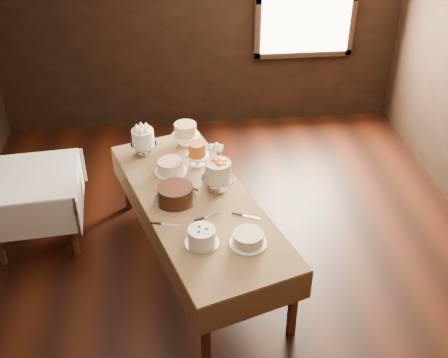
# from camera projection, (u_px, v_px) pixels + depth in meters

# --- Properties ---
(floor) EXTENTS (5.00, 6.00, 0.01)m
(floor) POSITION_uv_depth(u_px,v_px,m) (226.00, 279.00, 4.89)
(floor) COLOR black
(floor) RESTS_ON ground
(wall_back) EXTENTS (5.00, 0.02, 2.80)m
(wall_back) POSITION_uv_depth(u_px,v_px,m) (199.00, 18.00, 6.58)
(wall_back) COLOR black
(wall_back) RESTS_ON ground
(display_table) EXTENTS (1.57, 2.47, 0.71)m
(display_table) POSITION_uv_depth(u_px,v_px,m) (197.00, 204.00, 4.72)
(display_table) COLOR #3F2715
(display_table) RESTS_ON ground
(side_table) EXTENTS (0.91, 0.91, 0.71)m
(side_table) POSITION_uv_depth(u_px,v_px,m) (32.00, 183.00, 5.05)
(side_table) COLOR #3F2715
(side_table) RESTS_ON ground
(cake_meringue) EXTENTS (0.25, 0.25, 0.27)m
(cake_meringue) POSITION_uv_depth(u_px,v_px,m) (143.00, 143.00, 5.25)
(cake_meringue) COLOR silver
(cake_meringue) RESTS_ON display_table
(cake_speckled) EXTENTS (0.30, 0.30, 0.24)m
(cake_speckled) POSITION_uv_depth(u_px,v_px,m) (186.00, 135.00, 5.40)
(cake_speckled) COLOR white
(cake_speckled) RESTS_ON display_table
(cake_lattice) EXTENTS (0.30, 0.30, 0.11)m
(cake_lattice) POSITION_uv_depth(u_px,v_px,m) (171.00, 168.00, 5.01)
(cake_lattice) COLOR white
(cake_lattice) RESTS_ON display_table
(cake_caramel) EXTENTS (0.22, 0.22, 0.25)m
(cake_caramel) POSITION_uv_depth(u_px,v_px,m) (197.00, 156.00, 5.08)
(cake_caramel) COLOR white
(cake_caramel) RESTS_ON display_table
(cake_chocolate) EXTENTS (0.37, 0.37, 0.14)m
(cake_chocolate) POSITION_uv_depth(u_px,v_px,m) (176.00, 194.00, 4.64)
(cake_chocolate) COLOR silver
(cake_chocolate) RESTS_ON display_table
(cake_flowers) EXTENTS (0.29, 0.29, 0.30)m
(cake_flowers) POSITION_uv_depth(u_px,v_px,m) (218.00, 178.00, 4.73)
(cake_flowers) COLOR silver
(cake_flowers) RESTS_ON display_table
(cake_swirl) EXTENTS (0.29, 0.29, 0.14)m
(cake_swirl) POSITION_uv_depth(u_px,v_px,m) (202.00, 237.00, 4.18)
(cake_swirl) COLOR silver
(cake_swirl) RESTS_ON display_table
(cake_cream) EXTENTS (0.31, 0.31, 0.10)m
(cake_cream) POSITION_uv_depth(u_px,v_px,m) (248.00, 239.00, 4.18)
(cake_cream) COLOR white
(cake_cream) RESTS_ON display_table
(cake_server_a) EXTENTS (0.23, 0.11, 0.01)m
(cake_server_a) POSITION_uv_depth(u_px,v_px,m) (212.00, 215.00, 4.50)
(cake_server_a) COLOR silver
(cake_server_a) RESTS_ON display_table
(cake_server_b) EXTENTS (0.23, 0.13, 0.01)m
(cake_server_b) POSITION_uv_depth(u_px,v_px,m) (251.00, 217.00, 4.48)
(cake_server_b) COLOR silver
(cake_server_b) RESTS_ON display_table
(cake_server_c) EXTENTS (0.19, 0.19, 0.01)m
(cake_server_c) POSITION_uv_depth(u_px,v_px,m) (184.00, 184.00, 4.88)
(cake_server_c) COLOR silver
(cake_server_c) RESTS_ON display_table
(cake_server_d) EXTENTS (0.17, 0.20, 0.01)m
(cake_server_d) POSITION_uv_depth(u_px,v_px,m) (215.00, 175.00, 5.00)
(cake_server_d) COLOR silver
(cake_server_d) RESTS_ON display_table
(cake_server_e) EXTENTS (0.24, 0.09, 0.01)m
(cake_server_e) POSITION_uv_depth(u_px,v_px,m) (170.00, 225.00, 4.40)
(cake_server_e) COLOR silver
(cake_server_e) RESTS_ON display_table
(flower_vase) EXTENTS (0.18, 0.18, 0.14)m
(flower_vase) POSITION_uv_depth(u_px,v_px,m) (216.00, 172.00, 4.92)
(flower_vase) COLOR #2D2823
(flower_vase) RESTS_ON display_table
(flower_bouquet) EXTENTS (0.14, 0.14, 0.20)m
(flower_bouquet) POSITION_uv_depth(u_px,v_px,m) (216.00, 154.00, 4.82)
(flower_bouquet) COLOR white
(flower_bouquet) RESTS_ON flower_vase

